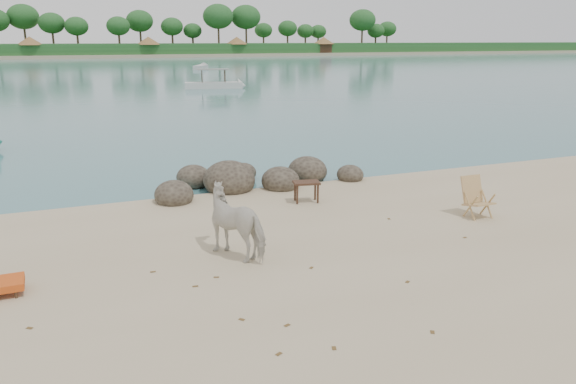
% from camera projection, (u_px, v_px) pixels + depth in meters
% --- Properties ---
extents(water, '(400.00, 400.00, 0.00)m').
position_uv_depth(water, '(79.00, 66.00, 90.52)').
color(water, '#37676F').
rests_on(water, ground).
extents(far_shore, '(420.00, 90.00, 1.40)m').
position_uv_depth(far_shore, '(67.00, 54.00, 162.03)').
color(far_shore, tan).
rests_on(far_shore, ground).
extents(far_scenery, '(420.00, 18.00, 9.50)m').
position_uv_depth(far_scenery, '(69.00, 43.00, 131.44)').
color(far_scenery, '#1E4C1E').
rests_on(far_scenery, ground).
extents(boulders, '(6.30, 2.89, 1.09)m').
position_uv_depth(boulders, '(250.00, 180.00, 16.17)').
color(boulders, '#312820').
rests_on(boulders, ground).
extents(cow, '(1.43, 1.76, 1.36)m').
position_uv_depth(cow, '(239.00, 223.00, 10.91)').
color(cow, silver).
rests_on(cow, ground).
extents(side_table, '(0.75, 0.57, 0.54)m').
position_uv_depth(side_table, '(306.00, 193.00, 14.55)').
color(side_table, '#312013').
rests_on(side_table, ground).
extents(deck_chair, '(0.62, 0.68, 0.96)m').
position_uv_depth(deck_chair, '(479.00, 199.00, 13.23)').
color(deck_chair, tan).
rests_on(deck_chair, ground).
extents(boat_mid, '(5.69, 2.39, 2.71)m').
position_uv_depth(boat_mid, '(213.00, 72.00, 48.75)').
color(boat_mid, beige).
rests_on(boat_mid, water).
extents(boat_far, '(3.55, 5.63, 0.65)m').
position_uv_depth(boat_far, '(201.00, 66.00, 80.81)').
color(boat_far, '#B8B8B3').
rests_on(boat_far, water).
extents(dead_leaves, '(8.62, 5.59, 0.00)m').
position_uv_depth(dead_leaves, '(313.00, 293.00, 9.43)').
color(dead_leaves, brown).
rests_on(dead_leaves, ground).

